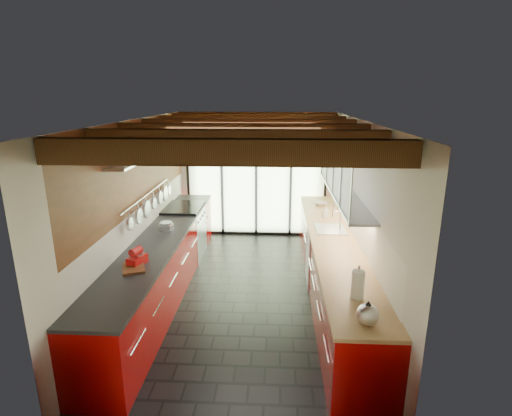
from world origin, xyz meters
name	(u,v)px	position (x,y,z in m)	size (l,w,h in m)	color
ground	(247,293)	(0.00, 0.00, 0.00)	(5.50, 5.50, 0.00)	black
room_shell	(246,188)	(0.00, 0.00, 1.65)	(5.50, 5.50, 5.50)	silver
ceiling_beams	(248,128)	(0.00, 0.38, 2.46)	(3.14, 5.06, 4.90)	#593316
glass_door	(256,159)	(0.00, 2.69, 1.66)	(2.95, 0.10, 2.90)	#C6EAAD
left_counter	(163,264)	(-1.28, 0.00, 0.46)	(0.68, 5.00, 0.92)	#A00707
range_stove	(185,232)	(-1.28, 1.45, 0.47)	(0.66, 0.90, 0.97)	silver
right_counter	(332,267)	(1.27, 0.00, 0.46)	(0.68, 5.00, 0.92)	#A00707
sink_assembly	(331,227)	(1.29, 0.40, 0.96)	(0.45, 0.52, 0.43)	silver
upper_cabinets_right	(345,172)	(1.43, 0.30, 1.85)	(0.34, 3.00, 3.00)	silver
left_wall_fixtures	(150,174)	(-1.47, 0.29, 1.78)	(0.28, 2.60, 0.96)	silver
stand_mixer	(137,257)	(-1.27, -1.05, 1.01)	(0.22, 0.29, 0.23)	red
pot_large	(166,226)	(-1.27, 0.26, 0.98)	(0.19, 0.19, 0.12)	silver
pot_small	(166,227)	(-1.27, 0.27, 0.96)	(0.22, 0.22, 0.09)	silver
cutting_board	(134,268)	(-1.27, -1.19, 0.94)	(0.25, 0.35, 0.03)	brown
kettle	(368,313)	(1.27, -2.25, 1.03)	(0.22, 0.26, 0.24)	silver
paper_towel	(358,285)	(1.27, -1.77, 1.07)	(0.14, 0.14, 0.36)	white
soap_bottle	(326,211)	(1.27, 1.06, 1.02)	(0.09, 0.09, 0.20)	silver
bowl	(321,203)	(1.27, 1.83, 0.95)	(0.23, 0.23, 0.06)	silver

